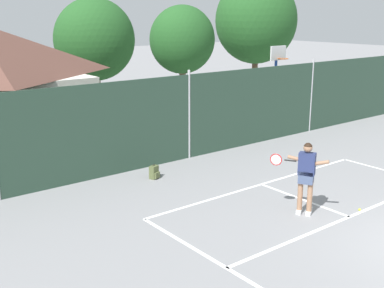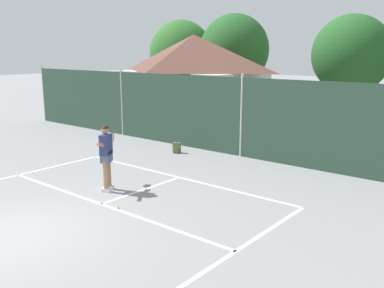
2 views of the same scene
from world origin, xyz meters
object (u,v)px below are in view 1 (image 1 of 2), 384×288
Objects in this scene: basketball_hoop at (277,75)px; backpack_olive at (154,172)px; tennis_player at (306,172)px; tennis_ball at (360,210)px.

backpack_olive is (-7.97, -2.43, -2.12)m from basketball_hoop.
tennis_ball is (1.29, -0.77, -1.08)m from tennis_player.
basketball_hoop reaches higher than backpack_olive.
basketball_hoop is at bearing 16.95° from backpack_olive.
backpack_olive is at bearing 117.07° from tennis_ball.
tennis_ball is at bearing -30.74° from tennis_player.
tennis_ball is at bearing -62.93° from backpack_olive.
backpack_olive reaches higher than tennis_ball.
basketball_hoop is 8.60m from backpack_olive.
tennis_player is 4.01× the size of backpack_olive.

